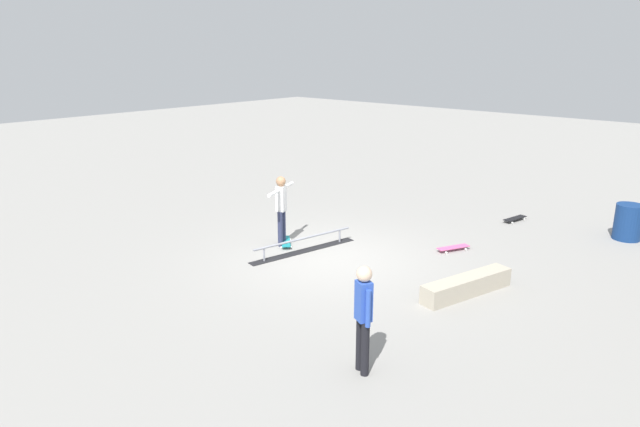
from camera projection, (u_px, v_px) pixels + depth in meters
The scene contains 9 objects.
ground_plane at pixel (332, 259), 12.48m from camera, with size 60.00×60.00×0.00m, color gray.
grind_rail at pixel (304, 245), 12.90m from camera, with size 2.79×0.78×0.34m.
skate_ledge at pixel (467, 286), 10.64m from camera, with size 2.06×0.38×0.36m, color #B2A893.
skater_main at pixel (281, 206), 13.09m from camera, with size 1.27×0.56×1.65m.
skateboard_main at pixel (286, 242), 13.36m from camera, with size 0.69×0.72×0.09m.
bystander_blue_shirt at pixel (363, 314), 7.88m from camera, with size 0.26×0.36×1.63m.
loose_skateboard_pink at pixel (453, 248), 12.97m from camera, with size 0.81×0.52×0.09m.
loose_skateboard_black at pixel (515, 218), 15.17m from camera, with size 0.82×0.37×0.09m.
trash_bin at pixel (628, 222), 13.64m from camera, with size 0.63×0.63×0.87m, color navy.
Camera 1 is at (8.90, 7.58, 4.49)m, focal length 31.77 mm.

